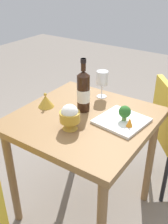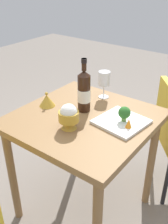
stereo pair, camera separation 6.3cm
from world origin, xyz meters
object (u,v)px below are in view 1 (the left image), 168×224
Objects in this scene: rice_bowl at (70,116)px; broccoli_floret at (125,112)px; rice_bowl_lid at (46,101)px; wine_glass at (102,79)px; carrot_garnish_left at (130,122)px; wine_bottle at (83,91)px; serving_plate at (122,121)px.

broccoli_floret is at bearing -134.23° from rice_bowl.
rice_bowl_lid is 1.17× the size of broccoli_floret.
wine_glass is 3.48× the size of carrot_garnish_left.
rice_bowl_lid is (0.21, 0.31, -0.09)m from wine_glass.
broccoli_floret is (-0.27, 0.21, -0.06)m from wine_glass.
rice_bowl is at bearing 97.93° from wine_glass.
wine_bottle is 0.22m from rice_bowl.
broccoli_floret is 0.07m from carrot_garnish_left.
wine_bottle is at bearing -6.31° from carrot_garnish_left.
wine_glass reaches higher than carrot_garnish_left.
rice_bowl_lid reaches higher than carrot_garnish_left.
wine_bottle is 0.22m from wine_glass.
wine_glass is 2.09× the size of broccoli_floret.
rice_bowl_lid is 1.94× the size of carrot_garnish_left.
carrot_garnish_left is (-0.54, -0.06, 0.00)m from rice_bowl_lid.
wine_glass is 0.35m from broccoli_floret.
wine_bottle reaches higher than serving_plate.
wine_bottle reaches higher than carrot_garnish_left.
wine_bottle is 1.15× the size of serving_plate.
wine_bottle is at bearing 1.04° from serving_plate.
wine_glass is 0.42m from carrot_garnish_left.
serving_plate is 0.06m from broccoli_floret.
wine_bottle is at bearing -157.45° from rice_bowl_lid.
rice_bowl_lid is (0.22, 0.09, -0.09)m from wine_bottle.
carrot_garnish_left is (-0.26, -0.17, -0.03)m from rice_bowl.
serving_plate is at bearing 21.59° from broccoli_floret.
rice_bowl_lid is 0.36× the size of serving_plate.
wine_bottle is 0.28m from serving_plate.
carrot_garnish_left is (-0.05, 0.04, -0.02)m from broccoli_floret.
rice_bowl is 0.30m from serving_plate.
rice_bowl_lid is 0.50m from broccoli_floret.
wine_glass is at bearing -88.71° from wine_bottle.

